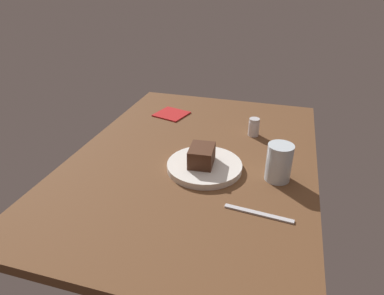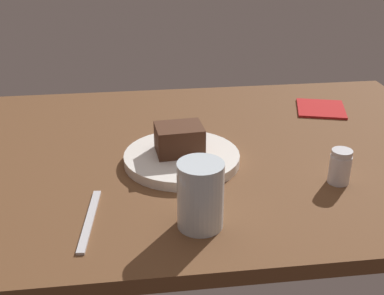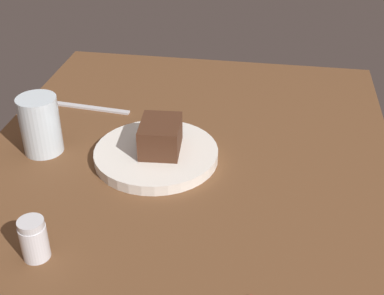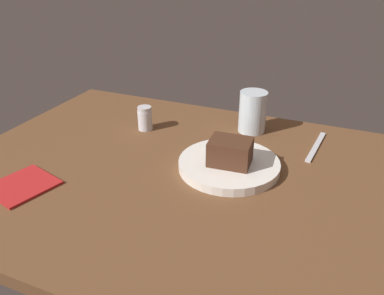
# 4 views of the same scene
# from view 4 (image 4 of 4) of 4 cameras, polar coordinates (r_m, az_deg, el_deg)

# --- Properties ---
(dining_table) EXTENTS (1.20, 0.84, 0.03)m
(dining_table) POSITION_cam_4_polar(r_m,az_deg,el_deg) (0.94, 0.04, -4.66)
(dining_table) COLOR brown
(dining_table) RESTS_ON ground
(dessert_plate) EXTENTS (0.25, 0.25, 0.02)m
(dessert_plate) POSITION_cam_4_polar(r_m,az_deg,el_deg) (0.95, 5.51, -2.55)
(dessert_plate) COLOR white
(dessert_plate) RESTS_ON dining_table
(chocolate_cake_slice) EXTENTS (0.10, 0.08, 0.06)m
(chocolate_cake_slice) POSITION_cam_4_polar(r_m,az_deg,el_deg) (0.92, 5.69, -0.64)
(chocolate_cake_slice) COLOR #472819
(chocolate_cake_slice) RESTS_ON dessert_plate
(salt_shaker) EXTENTS (0.04, 0.04, 0.07)m
(salt_shaker) POSITION_cam_4_polar(r_m,az_deg,el_deg) (1.15, -7.00, 4.33)
(salt_shaker) COLOR silver
(salt_shaker) RESTS_ON dining_table
(water_glass) EXTENTS (0.08, 0.08, 0.12)m
(water_glass) POSITION_cam_4_polar(r_m,az_deg,el_deg) (1.13, 8.99, 5.26)
(water_glass) COLOR silver
(water_glass) RESTS_ON dining_table
(butter_knife) EXTENTS (0.03, 0.19, 0.01)m
(butter_knife) POSITION_cam_4_polar(r_m,az_deg,el_deg) (1.10, 17.94, 0.14)
(butter_knife) COLOR silver
(butter_knife) RESTS_ON dining_table
(folded_napkin) EXTENTS (0.16, 0.16, 0.01)m
(folded_napkin) POSITION_cam_4_polar(r_m,az_deg,el_deg) (0.96, -23.84, -5.16)
(folded_napkin) COLOR #B21E1E
(folded_napkin) RESTS_ON dining_table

